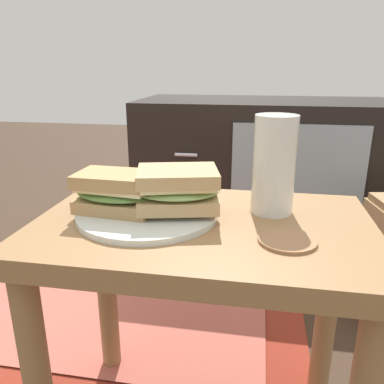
{
  "coord_description": "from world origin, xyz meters",
  "views": [
    {
      "loc": [
        0.09,
        -0.59,
        0.71
      ],
      "look_at": [
        -0.02,
        0.0,
        0.51
      ],
      "focal_mm": 36.23,
      "sensor_mm": 36.0,
      "label": 1
    }
  ],
  "objects_px": {
    "tv_cabinet": "(261,173)",
    "beer_glass": "(274,167)",
    "plate": "(148,214)",
    "sandwich_back": "(178,189)",
    "sandwich_front": "(116,192)",
    "coaster": "(287,240)"
  },
  "relations": [
    {
      "from": "plate",
      "to": "beer_glass",
      "type": "relative_size",
      "value": 1.41
    },
    {
      "from": "sandwich_front",
      "to": "sandwich_back",
      "type": "distance_m",
      "value": 0.1
    },
    {
      "from": "plate",
      "to": "sandwich_back",
      "type": "relative_size",
      "value": 1.47
    },
    {
      "from": "plate",
      "to": "sandwich_back",
      "type": "height_order",
      "value": "sandwich_back"
    },
    {
      "from": "sandwich_front",
      "to": "beer_glass",
      "type": "distance_m",
      "value": 0.27
    },
    {
      "from": "sandwich_back",
      "to": "beer_glass",
      "type": "height_order",
      "value": "beer_glass"
    },
    {
      "from": "beer_glass",
      "to": "coaster",
      "type": "distance_m",
      "value": 0.15
    },
    {
      "from": "coaster",
      "to": "sandwich_back",
      "type": "bearing_deg",
      "value": 158.57
    },
    {
      "from": "tv_cabinet",
      "to": "beer_glass",
      "type": "distance_m",
      "value": 0.92
    },
    {
      "from": "sandwich_front",
      "to": "coaster",
      "type": "height_order",
      "value": "sandwich_front"
    },
    {
      "from": "tv_cabinet",
      "to": "sandwich_front",
      "type": "xyz_separation_m",
      "value": [
        -0.25,
        -0.95,
        0.21
      ]
    },
    {
      "from": "tv_cabinet",
      "to": "beer_glass",
      "type": "bearing_deg",
      "value": -89.14
    },
    {
      "from": "plate",
      "to": "coaster",
      "type": "height_order",
      "value": "plate"
    },
    {
      "from": "tv_cabinet",
      "to": "sandwich_front",
      "type": "relative_size",
      "value": 6.45
    },
    {
      "from": "sandwich_front",
      "to": "beer_glass",
      "type": "relative_size",
      "value": 0.88
    },
    {
      "from": "sandwich_back",
      "to": "sandwich_front",
      "type": "bearing_deg",
      "value": -171.5
    },
    {
      "from": "plate",
      "to": "tv_cabinet",
      "type": "bearing_deg",
      "value": 78.27
    },
    {
      "from": "plate",
      "to": "sandwich_back",
      "type": "xyz_separation_m",
      "value": [
        0.05,
        0.01,
        0.05
      ]
    },
    {
      "from": "tv_cabinet",
      "to": "sandwich_front",
      "type": "height_order",
      "value": "tv_cabinet"
    },
    {
      "from": "tv_cabinet",
      "to": "plate",
      "type": "bearing_deg",
      "value": -101.73
    },
    {
      "from": "beer_glass",
      "to": "tv_cabinet",
      "type": "bearing_deg",
      "value": 90.86
    },
    {
      "from": "tv_cabinet",
      "to": "beer_glass",
      "type": "relative_size",
      "value": 5.67
    }
  ]
}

